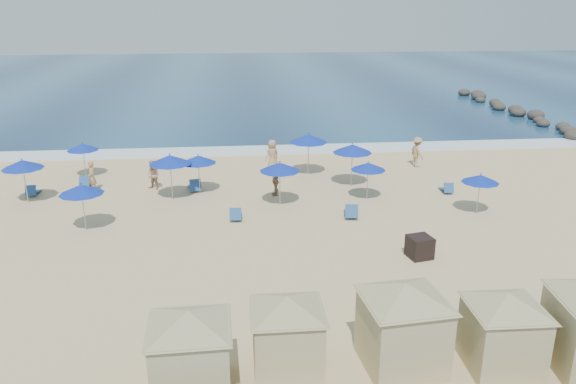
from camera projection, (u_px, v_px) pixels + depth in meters
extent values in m
plane|color=#D1B785|center=(281.00, 239.00, 24.42)|extent=(160.00, 160.00, 0.00)
cube|color=navy|center=(246.00, 78.00, 76.26)|extent=(160.00, 80.00, 0.06)
cube|color=white|center=(261.00, 150.00, 39.02)|extent=(160.00, 2.50, 0.08)
ellipsoid|color=#2A2523|center=(573.00, 135.00, 42.08)|extent=(1.32, 1.32, 0.86)
ellipsoid|color=#2A2523|center=(568.00, 131.00, 43.54)|extent=(1.24, 1.24, 0.81)
ellipsoid|color=#2A2523|center=(563.00, 127.00, 45.01)|extent=(1.16, 1.16, 0.75)
ellipsoid|color=#2A2523|center=(543.00, 124.00, 46.35)|extent=(1.08, 1.08, 0.70)
ellipsoid|color=#2A2523|center=(539.00, 120.00, 47.82)|extent=(1.00, 1.00, 0.65)
ellipsoid|color=#2A2523|center=(536.00, 115.00, 49.24)|extent=(1.48, 1.48, 0.96)
ellipsoid|color=#2A2523|center=(518.00, 112.00, 50.58)|extent=(1.40, 1.40, 0.91)
ellipsoid|color=#2A2523|center=(515.00, 110.00, 52.04)|extent=(1.32, 1.32, 0.86)
ellipsoid|color=#2A2523|center=(499.00, 107.00, 53.39)|extent=(1.24, 1.24, 0.81)
ellipsoid|color=#2A2523|center=(497.00, 105.00, 54.85)|extent=(1.16, 1.16, 0.75)
ellipsoid|color=#2A2523|center=(495.00, 102.00, 56.32)|extent=(1.08, 1.08, 0.70)
ellipsoid|color=#2A2523|center=(480.00, 100.00, 57.66)|extent=(1.00, 1.00, 0.65)
ellipsoid|color=#2A2523|center=(479.00, 96.00, 59.08)|extent=(1.48, 1.48, 0.96)
ellipsoid|color=#2A2523|center=(477.00, 94.00, 60.54)|extent=(1.40, 1.40, 0.91)
ellipsoid|color=#2A2523|center=(464.00, 93.00, 61.88)|extent=(1.32, 1.32, 0.86)
cube|color=black|center=(420.00, 247.00, 22.59)|extent=(1.06, 1.06, 0.89)
cube|color=tan|center=(191.00, 360.00, 14.55)|extent=(2.02, 2.02, 1.96)
cube|color=tan|center=(189.00, 327.00, 14.24)|extent=(2.12, 2.12, 0.08)
pyramid|color=tan|center=(188.00, 310.00, 14.08)|extent=(4.30, 4.30, 0.49)
cube|color=tan|center=(287.00, 341.00, 15.49)|extent=(1.87, 1.87, 1.86)
cube|color=tan|center=(287.00, 311.00, 15.19)|extent=(1.97, 1.97, 0.07)
pyramid|color=tan|center=(287.00, 296.00, 15.04)|extent=(4.07, 4.07, 0.46)
cube|color=tan|center=(402.00, 333.00, 15.64)|extent=(2.28, 2.28, 2.08)
cube|color=tan|center=(405.00, 300.00, 15.31)|extent=(2.40, 2.40, 0.08)
pyramid|color=tan|center=(406.00, 283.00, 15.14)|extent=(4.54, 4.54, 0.52)
cube|color=tan|center=(502.00, 338.00, 15.62)|extent=(1.92, 1.92, 1.87)
cube|color=tan|center=(506.00, 308.00, 15.31)|extent=(2.02, 2.02, 0.07)
pyramid|color=tan|center=(508.00, 293.00, 15.16)|extent=(4.11, 4.11, 0.47)
cylinder|color=#A5A8AD|center=(26.00, 185.00, 28.64)|extent=(0.05, 0.05, 1.88)
cone|color=#0E2AA2|center=(22.00, 164.00, 28.28)|extent=(2.07, 2.07, 0.44)
sphere|color=#0E2AA2|center=(21.00, 159.00, 28.20)|extent=(0.08, 0.08, 0.08)
cylinder|color=#A5A8AD|center=(85.00, 163.00, 32.94)|extent=(0.04, 0.04, 1.67)
cone|color=#0E2AA2|center=(83.00, 147.00, 32.63)|extent=(1.84, 1.84, 0.39)
sphere|color=#0E2AA2|center=(82.00, 143.00, 32.55)|extent=(0.07, 0.07, 0.07)
cylinder|color=#A5A8AD|center=(84.00, 212.00, 25.14)|extent=(0.05, 0.05, 1.79)
cone|color=#0E2AA2|center=(81.00, 189.00, 24.80)|extent=(1.97, 1.97, 0.42)
sphere|color=#0E2AA2|center=(80.00, 184.00, 24.72)|extent=(0.08, 0.08, 0.08)
cylinder|color=#A5A8AD|center=(199.00, 178.00, 30.09)|extent=(0.05, 0.05, 1.74)
cone|color=#0E2AA2|center=(198.00, 159.00, 29.76)|extent=(1.92, 1.92, 0.41)
sphere|color=#0E2AA2|center=(198.00, 155.00, 29.68)|extent=(0.07, 0.07, 0.07)
cylinder|color=#A5A8AD|center=(171.00, 181.00, 29.11)|extent=(0.05, 0.05, 1.98)
cone|color=#0E2AA2|center=(170.00, 159.00, 28.73)|extent=(2.18, 2.18, 0.47)
sphere|color=#0E2AA2|center=(170.00, 154.00, 28.64)|extent=(0.08, 0.08, 0.08)
cylinder|color=#A5A8AD|center=(280.00, 188.00, 28.28)|extent=(0.05, 0.05, 1.85)
cone|color=#0E2AA2|center=(280.00, 167.00, 27.93)|extent=(2.05, 2.05, 0.44)
sphere|color=#0E2AA2|center=(280.00, 162.00, 27.84)|extent=(0.08, 0.08, 0.08)
cylinder|color=#A5A8AD|center=(367.00, 184.00, 29.14)|extent=(0.04, 0.04, 1.65)
cone|color=#0E2AA2|center=(368.00, 166.00, 28.83)|extent=(1.82, 1.82, 0.39)
sphere|color=#0E2AA2|center=(368.00, 162.00, 28.75)|extent=(0.07, 0.07, 0.07)
cylinder|color=#A5A8AD|center=(308.00, 158.00, 33.30)|extent=(0.05, 0.05, 2.04)
cone|color=#0E2AA2|center=(308.00, 138.00, 32.91)|extent=(2.25, 2.25, 0.48)
sphere|color=#0E2AA2|center=(308.00, 133.00, 32.82)|extent=(0.09, 0.09, 0.09)
cylinder|color=#A5A8AD|center=(352.00, 169.00, 31.25)|extent=(0.05, 0.05, 1.98)
cone|color=#0E2AA2|center=(352.00, 149.00, 30.87)|extent=(2.19, 2.19, 0.47)
sphere|color=#0E2AA2|center=(353.00, 143.00, 30.78)|extent=(0.08, 0.08, 0.08)
cylinder|color=#A5A8AD|center=(478.00, 198.00, 27.20)|extent=(0.04, 0.04, 1.63)
cone|color=#0E2AA2|center=(480.00, 179.00, 26.89)|extent=(1.80, 1.80, 0.39)
sphere|color=#0E2AA2|center=(481.00, 174.00, 26.81)|extent=(0.07, 0.07, 0.07)
cube|color=#26508C|center=(34.00, 192.00, 30.10)|extent=(0.59, 1.17, 0.31)
cube|color=#26508C|center=(31.00, 190.00, 29.58)|extent=(0.55, 0.34, 0.55)
cube|color=#26508C|center=(87.00, 182.00, 31.62)|extent=(0.63, 1.24, 0.33)
cube|color=#26508C|center=(84.00, 181.00, 31.06)|extent=(0.59, 0.36, 0.59)
cube|color=#26508C|center=(194.00, 187.00, 30.86)|extent=(0.85, 1.39, 0.36)
cube|color=#26508C|center=(195.00, 185.00, 30.29)|extent=(0.67, 0.47, 0.63)
cube|color=#26508C|center=(236.00, 215.00, 26.79)|extent=(0.60, 1.20, 0.32)
cube|color=#26508C|center=(235.00, 214.00, 26.25)|extent=(0.57, 0.35, 0.57)
cube|color=#26508C|center=(351.00, 212.00, 27.10)|extent=(0.79, 1.37, 0.36)
cube|color=#26508C|center=(352.00, 211.00, 26.50)|extent=(0.66, 0.44, 0.63)
cube|color=#26508C|center=(446.00, 189.00, 30.55)|extent=(0.60, 1.14, 0.31)
cube|color=#26508C|center=(449.00, 188.00, 30.04)|extent=(0.54, 0.34, 0.54)
imported|color=tan|center=(92.00, 177.00, 30.33)|extent=(0.68, 0.74, 1.70)
imported|color=tan|center=(153.00, 175.00, 30.74)|extent=(0.99, 0.94, 1.61)
imported|color=tan|center=(275.00, 181.00, 29.81)|extent=(0.52, 0.99, 1.61)
imported|color=tan|center=(417.00, 152.00, 34.99)|extent=(0.94, 1.34, 1.89)
imported|color=tan|center=(272.00, 155.00, 34.36)|extent=(1.09, 1.02, 1.88)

